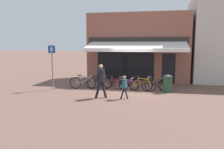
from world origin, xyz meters
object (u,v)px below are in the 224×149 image
parking_sign (52,63)px  bicycle_blue (98,83)px  bicycle_red (115,83)px  pedestrian_adult (101,78)px  bicycle_purple (126,84)px  bicycle_orange (142,84)px  pedestrian_child (124,84)px  bicycle_black (155,85)px  bicycle_silver (84,82)px  litter_bin (168,83)px

parking_sign → bicycle_blue: bearing=17.2°
bicycle_red → pedestrian_adult: bearing=-80.4°
bicycle_red → bicycle_purple: (0.67, -0.26, -0.01)m
bicycle_red → pedestrian_adult: pedestrian_adult is taller
bicycle_orange → pedestrian_adult: size_ratio=0.99×
bicycle_red → pedestrian_child: (0.84, -2.37, 0.38)m
bicycle_orange → bicycle_black: 0.80m
bicycle_purple → bicycle_black: 1.76m
bicycle_silver → bicycle_purple: 2.58m
bicycle_blue → bicycle_black: (3.47, 0.03, -0.00)m
bicycle_orange → parking_sign: size_ratio=0.64×
bicycle_silver → litter_bin: 5.01m
litter_bin → parking_sign: 6.88m
pedestrian_child → litter_bin: size_ratio=1.14×
bicycle_red → bicycle_orange: (1.62, -0.20, 0.03)m
bicycle_silver → bicycle_black: bearing=-8.5°
bicycle_blue → bicycle_silver: bearing=-170.9°
bicycle_orange → pedestrian_child: pedestrian_child is taller
pedestrian_child → parking_sign: 4.82m
bicycle_black → litter_bin: size_ratio=1.59×
bicycle_blue → parking_sign: size_ratio=0.61×
bicycle_orange → parking_sign: (-5.29, -0.73, 1.26)m
bicycle_blue → bicycle_red: size_ratio=0.98×
bicycle_black → parking_sign: parking_sign is taller
pedestrian_child → litter_bin: pedestrian_child is taller
bicycle_silver → pedestrian_child: bearing=-48.1°
bicycle_orange → pedestrian_adult: bearing=-110.7°
bicycle_red → litter_bin: (3.09, -0.36, 0.16)m
bicycle_silver → bicycle_purple: size_ratio=1.04×
bicycle_purple → pedestrian_child: (0.17, -2.10, 0.39)m
bicycle_blue → bicycle_orange: (2.68, -0.08, 0.03)m
pedestrian_adult → litter_bin: pedestrian_adult is taller
bicycle_blue → bicycle_red: (1.05, 0.12, 0.00)m
pedestrian_adult → pedestrian_child: (1.18, -0.01, -0.31)m
bicycle_purple → bicycle_red: bearing=177.4°
bicycle_orange → parking_sign: 5.49m
bicycle_silver → bicycle_blue: 0.87m
bicycle_blue → bicycle_black: bearing=1.7°
bicycle_blue → pedestrian_child: 2.96m
litter_bin → bicycle_black: bearing=158.6°
litter_bin → bicycle_purple: bearing=177.8°
pedestrian_child → bicycle_purple: bearing=100.4°
bicycle_blue → bicycle_black: size_ratio=1.00×
pedestrian_child → litter_bin: 3.03m
bicycle_orange → bicycle_silver: bearing=-157.8°
parking_sign → litter_bin: bearing=4.9°
bicycle_red → bicycle_purple: 0.72m
bicycle_red → litter_bin: bearing=11.1°
bicycle_silver → bicycle_blue: size_ratio=1.08×
bicycle_black → parking_sign: 6.28m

